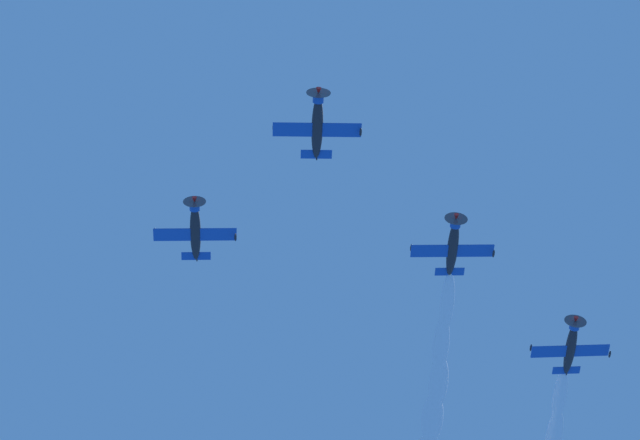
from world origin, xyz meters
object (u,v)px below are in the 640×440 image
object	(u,v)px
airplane_right_wingman	(195,230)
airplane_lead	(317,125)
airplane_slot_tail	(571,347)
airplane_left_wingman	(453,246)

from	to	relation	value
airplane_right_wingman	airplane_lead	bearing A→B (deg)	-20.19
airplane_lead	airplane_right_wingman	distance (m)	16.52
airplane_right_wingman	airplane_slot_tail	world-z (taller)	airplane_right_wingman
airplane_lead	airplane_slot_tail	xyz separation A→B (m)	(12.85, 32.11, -0.36)
airplane_left_wingman	airplane_slot_tail	distance (m)	16.83
airplane_lead	airplane_left_wingman	xyz separation A→B (m)	(6.40, 16.57, -0.19)
airplane_lead	airplane_left_wingman	world-z (taller)	airplane_lead
airplane_slot_tail	airplane_left_wingman	bearing A→B (deg)	-112.54
airplane_lead	airplane_right_wingman	xyz separation A→B (m)	(-15.43, 5.67, 1.58)
airplane_left_wingman	airplane_right_wingman	size ratio (longest dim) A/B	1.00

